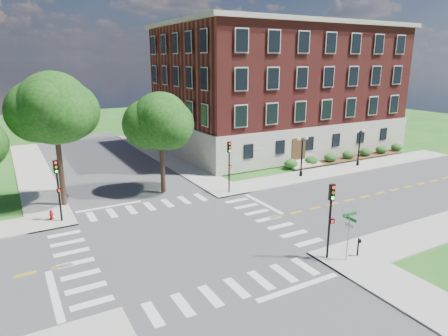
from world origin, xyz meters
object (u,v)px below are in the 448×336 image
traffic_signal_se (331,212)px  twin_lamp_east (359,145)px  traffic_signal_ne (229,160)px  street_sign_pole (349,227)px  fire_hydrant (51,215)px  traffic_signal_nw (58,183)px  twin_lamp_west (302,154)px  push_button_post (358,246)px

traffic_signal_se → twin_lamp_east: bearing=38.6°
traffic_signal_ne → street_sign_pole: 14.85m
traffic_signal_ne → fire_hydrant: size_ratio=6.40×
traffic_signal_nw → twin_lamp_west: traffic_signal_nw is taller
traffic_signal_nw → twin_lamp_east: traffic_signal_nw is taller
traffic_signal_se → fire_hydrant: size_ratio=6.40×
traffic_signal_se → fire_hydrant: (-14.27, 15.08, -2.72)m
twin_lamp_east → street_sign_pole: size_ratio=1.36×
traffic_signal_nw → push_button_post: size_ratio=4.00×
twin_lamp_west → push_button_post: 17.95m
twin_lamp_east → fire_hydrant: bearing=-179.9°
street_sign_pole → push_button_post: (1.01, 0.02, -1.51)m
traffic_signal_ne → twin_lamp_west: traffic_signal_ne is taller
street_sign_pole → traffic_signal_se: bearing=134.9°
traffic_signal_ne → push_button_post: 15.02m
traffic_signal_se → twin_lamp_west: size_ratio=1.13×
traffic_signal_se → traffic_signal_ne: bearing=85.9°
push_button_post → fire_hydrant: 22.59m
fire_hydrant → traffic_signal_se: bearing=-46.6°
traffic_signal_se → twin_lamp_east: 24.29m
street_sign_pole → fire_hydrant: bearing=133.5°
traffic_signal_ne → fire_hydrant: traffic_signal_ne is taller
traffic_signal_ne → traffic_signal_nw: (-14.63, 0.34, 0.00)m
push_button_post → fire_hydrant: bearing=135.4°
twin_lamp_west → push_button_post: bearing=-118.4°
traffic_signal_ne → twin_lamp_east: traffic_signal_ne is taller
traffic_signal_se → traffic_signal_nw: same height
twin_lamp_east → push_button_post: size_ratio=3.53×
traffic_signal_ne → twin_lamp_east: 18.03m
traffic_signal_se → fire_hydrant: traffic_signal_se is taller
twin_lamp_west → push_button_post: twin_lamp_west is taller
traffic_signal_ne → traffic_signal_se: bearing=-94.1°
twin_lamp_east → traffic_signal_se: bearing=-141.4°
traffic_signal_se → street_sign_pole: 1.43m
twin_lamp_east → push_button_post: (-17.17, -15.92, -1.73)m
traffic_signal_se → traffic_signal_ne: 14.06m
twin_lamp_west → street_sign_pole: size_ratio=1.36×
twin_lamp_east → twin_lamp_west: bearing=-178.7°
street_sign_pole → fire_hydrant: (-15.07, 15.88, -1.84)m
traffic_signal_se → push_button_post: 3.10m
traffic_signal_ne → twin_lamp_west: (9.32, 0.91, -0.66)m
twin_lamp_west → fire_hydrant: bearing=179.7°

